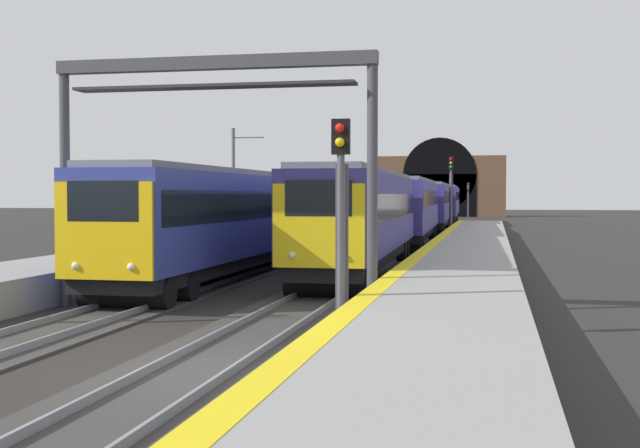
{
  "coord_description": "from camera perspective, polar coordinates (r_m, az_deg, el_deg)",
  "views": [
    {
      "loc": [
        -13.69,
        -5.06,
        3.13
      ],
      "look_at": [
        17.21,
        1.37,
        2.01
      ],
      "focal_mm": 46.85,
      "sensor_mm": 36.0,
      "label": 1
    }
  ],
  "objects": [
    {
      "name": "ground_plane",
      "position": [
        14.92,
        -8.49,
        -10.1
      ],
      "size": [
        320.0,
        320.0,
        0.0
      ],
      "primitive_type": "plane",
      "color": "#282623"
    },
    {
      "name": "platform_right",
      "position": [
        13.98,
        7.19,
        -8.91
      ],
      "size": [
        112.0,
        3.57,
        0.96
      ],
      "primitive_type": "cube",
      "color": "gray",
      "rests_on": "ground_plane"
    },
    {
      "name": "platform_right_edge_strip",
      "position": [
        14.1,
        0.93,
        -6.8
      ],
      "size": [
        112.0,
        0.5,
        0.01
      ],
      "primitive_type": "cube",
      "color": "yellow",
      "rests_on": "platform_right"
    },
    {
      "name": "track_main_line",
      "position": [
        14.92,
        -8.49,
        -9.95
      ],
      "size": [
        160.0,
        3.03,
        0.21
      ],
      "color": "#383533",
      "rests_on": "ground_plane"
    },
    {
      "name": "train_main_approaching",
      "position": [
        60.6,
        6.96,
        1.27
      ],
      "size": [
        75.0,
        3.18,
        4.07
      ],
      "rotation": [
        0.0,
        0.0,
        3.16
      ],
      "color": "navy",
      "rests_on": "ground_plane"
    },
    {
      "name": "train_adjacent_platform",
      "position": [
        49.31,
        0.38,
        1.08
      ],
      "size": [
        57.89,
        2.85,
        4.93
      ],
      "rotation": [
        0.0,
        0.0,
        3.14
      ],
      "color": "navy",
      "rests_on": "ground_plane"
    },
    {
      "name": "railway_signal_near",
      "position": [
        17.75,
        1.44,
        0.95
      ],
      "size": [
        0.39,
        0.38,
        4.73
      ],
      "rotation": [
        0.0,
        0.0,
        3.14
      ],
      "color": "#4C4C54",
      "rests_on": "ground_plane"
    },
    {
      "name": "railway_signal_mid",
      "position": [
        64.37,
        8.93,
        2.43
      ],
      "size": [
        0.39,
        0.38,
        6.02
      ],
      "rotation": [
        0.0,
        0.0,
        3.14
      ],
      "color": "#4C4C54",
      "rests_on": "ground_plane"
    },
    {
      "name": "railway_signal_far",
      "position": [
        109.04,
        10.09,
        1.86
      ],
      "size": [
        0.39,
        0.38,
        4.66
      ],
      "rotation": [
        0.0,
        0.0,
        3.14
      ],
      "color": "#38383D",
      "rests_on": "ground_plane"
    },
    {
      "name": "overhead_signal_gantry",
      "position": [
        22.7,
        -7.37,
        7.24
      ],
      "size": [
        0.7,
        8.94,
        6.82
      ],
      "color": "#3F3F47",
      "rests_on": "ground_plane"
    },
    {
      "name": "tunnel_portal",
      "position": [
        119.11,
        8.21,
        2.58
      ],
      "size": [
        2.9,
        18.19,
        11.06
      ],
      "color": "brown",
      "rests_on": "ground_plane"
    },
    {
      "name": "catenary_mast_near",
      "position": [
        52.29,
        -5.9,
        2.69
      ],
      "size": [
        0.22,
        2.08,
        7.26
      ],
      "color": "#595B60",
      "rests_on": "ground_plane"
    }
  ]
}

